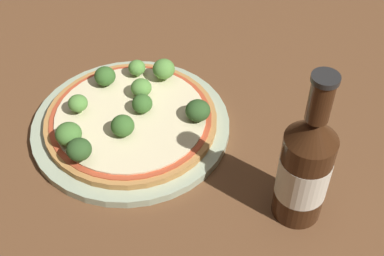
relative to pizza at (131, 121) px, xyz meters
name	(u,v)px	position (x,y,z in m)	size (l,w,h in m)	color
ground_plane	(137,128)	(0.01, 0.00, -0.02)	(3.00, 3.00, 0.00)	brown
plate	(131,126)	(0.00, 0.00, -0.01)	(0.28, 0.28, 0.01)	#A3B293
pizza	(131,121)	(0.00, 0.00, 0.00)	(0.24, 0.24, 0.01)	#B77F42
broccoli_floret_0	(78,103)	(-0.07, 0.01, 0.02)	(0.03, 0.03, 0.03)	#7A9E5B
broccoli_floret_1	(105,76)	(-0.04, 0.07, 0.02)	(0.03, 0.03, 0.03)	#7A9E5B
broccoli_floret_2	(142,104)	(0.02, 0.01, 0.02)	(0.03, 0.03, 0.03)	#7A9E5B
broccoli_floret_3	(123,126)	(-0.01, -0.03, 0.02)	(0.03, 0.03, 0.03)	#7A9E5B
broccoli_floret_4	(68,134)	(-0.08, -0.04, 0.02)	(0.04, 0.04, 0.03)	#7A9E5B
broccoli_floret_5	(141,88)	(0.02, 0.05, 0.02)	(0.03, 0.03, 0.03)	#7A9E5B
broccoli_floret_6	(164,69)	(0.05, 0.08, 0.03)	(0.03, 0.03, 0.03)	#7A9E5B
broccoli_floret_7	(134,68)	(0.00, 0.09, 0.02)	(0.03, 0.03, 0.03)	#7A9E5B
broccoli_floret_8	(79,150)	(-0.06, -0.07, 0.03)	(0.03, 0.03, 0.03)	#7A9E5B
broccoli_floret_9	(198,110)	(0.09, -0.01, 0.02)	(0.03, 0.03, 0.03)	#7A9E5B
beer_bottle	(305,167)	(0.21, -0.15, 0.06)	(0.06, 0.06, 0.22)	#381E0F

